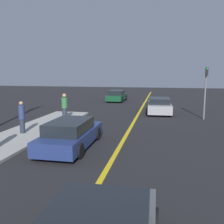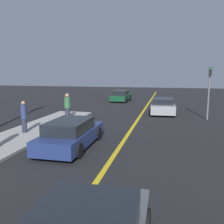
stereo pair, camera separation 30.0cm
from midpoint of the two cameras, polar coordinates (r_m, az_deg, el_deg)
The scene contains 7 objects.
road_center_line at distance 13.58m, azimuth 4.04°, elevation -5.50°, with size 0.20×60.00×0.01m.
car_far_distant at distance 11.60m, azimuth -8.60°, elevation -4.96°, with size 1.94×4.59×1.30m.
car_parked_left_lot at distance 21.15m, azimuth 11.90°, elevation 1.38°, with size 2.15×4.31×1.29m.
car_oncoming_far at distance 29.26m, azimuth 2.37°, elevation 3.68°, with size 2.01×3.97×1.29m.
pedestrian_far_standing at distance 14.45m, azimuth -18.93°, elevation -1.03°, with size 0.33×0.33×1.75m.
pedestrian_by_sign at distance 18.11m, azimuth -9.70°, elevation 1.35°, with size 0.43×0.43×1.79m.
traffic_light at distance 19.07m, azimuth 21.74°, elevation 5.17°, with size 0.18×0.40×3.74m.
Camera 2 is at (2.14, 5.05, 3.45)m, focal length 40.00 mm.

